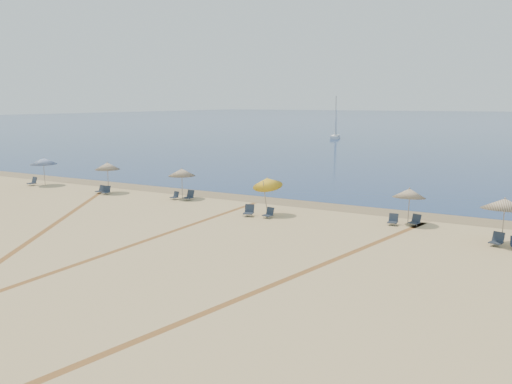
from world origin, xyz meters
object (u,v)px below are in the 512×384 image
Objects in this scene: umbrella_1 at (107,166)px; chair_0 at (33,182)px; chair_2 at (106,191)px; chair_4 at (189,196)px; umbrella_3 at (267,182)px; umbrella_4 at (409,193)px; umbrella_0 at (44,161)px; chair_3 at (175,196)px; umbrella_5 at (505,204)px; chair_5 at (249,211)px; umbrella_2 at (182,172)px; chair_1 at (101,190)px; chair_6 at (269,213)px; chair_8 at (415,221)px; chair_7 at (393,220)px; sailboat_2 at (336,126)px; chair_9 at (497,240)px.

umbrella_1 is 3.16× the size of chair_0.
chair_4 is (7.24, 1.20, 0.03)m from chair_2.
umbrella_3 reaches higher than umbrella_4.
umbrella_0 reaches higher than chair_3.
umbrella_5 is 14.97m from chair_5.
umbrella_3 is 14.05m from umbrella_5.
umbrella_0 is 31.63m from umbrella_4.
chair_3 is (-8.60, 1.41, -1.87)m from umbrella_3.
umbrella_2 reaches higher than chair_5.
chair_2 is at bearing -9.43° from chair_1.
chair_6 is at bearing -17.91° from umbrella_2.
chair_3 is (-17.29, -0.35, -1.61)m from umbrella_4.
chair_6 is at bearing -11.86° from chair_4.
chair_5 is at bearing -6.03° from umbrella_0.
chair_3 is at bearing -163.91° from chair_8.
umbrella_4 is at bearing 42.18° from chair_7.
umbrella_5 is at bearing -6.86° from umbrella_2.
chair_0 is 1.22× the size of chair_1.
chair_3 is (-22.64, 2.05, -1.87)m from umbrella_5.
chair_6 is at bearing -9.75° from chair_5.
umbrella_4 is 24.29m from chair_1.
umbrella_1 is 2.97× the size of chair_5.
umbrella_3 reaches higher than chair_0.
chair_7 is at bearing -2.09° from chair_5.
chair_6 is 74.64m from sailboat_2.
chair_9 is (5.14, -2.81, -1.57)m from umbrella_4.
chair_5 is at bearing -7.54° from chair_3.
chair_3 is 0.79× the size of chair_9.
umbrella_4 is 75.02m from sailboat_2.
chair_1 is (7.42, -0.71, -1.84)m from umbrella_0.
chair_5 is at bearing 2.75° from chair_0.
chair_4 is at bearing 173.16° from chair_6.
umbrella_5 is at bearing 0.54° from chair_1.
chair_0 is 1.03× the size of chair_8.
chair_3 is at bearing 148.16° from chair_5.
chair_7 is at bearing 7.53° from chair_0.
chair_6 is at bearing -168.84° from chair_7.
umbrella_3 is 73.65m from sailboat_2.
chair_0 is at bearing -176.63° from umbrella_1.
chair_2 is (0.49, -0.74, -1.86)m from umbrella_1.
umbrella_4 is 3.07× the size of chair_6.
umbrella_1 is at bearing -169.04° from chair_3.
umbrella_4 reaches higher than chair_5.
chair_0 is 1.21× the size of chair_3.
umbrella_0 is 23.67m from chair_6.
umbrella_2 is at bearing 3.29° from chair_2.
chair_2 is at bearing 5.43° from chair_0.
umbrella_2 is 7.44m from chair_1.
chair_5 is at bearing -164.30° from chair_6.
umbrella_5 is at bearing -8.28° from chair_8.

